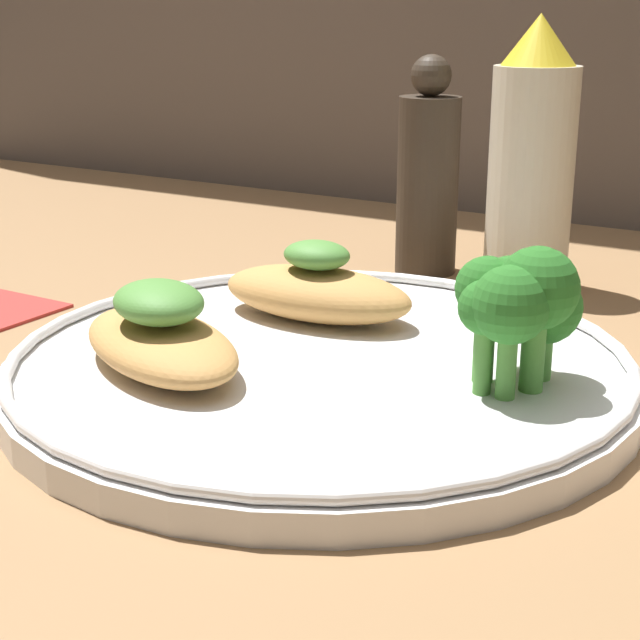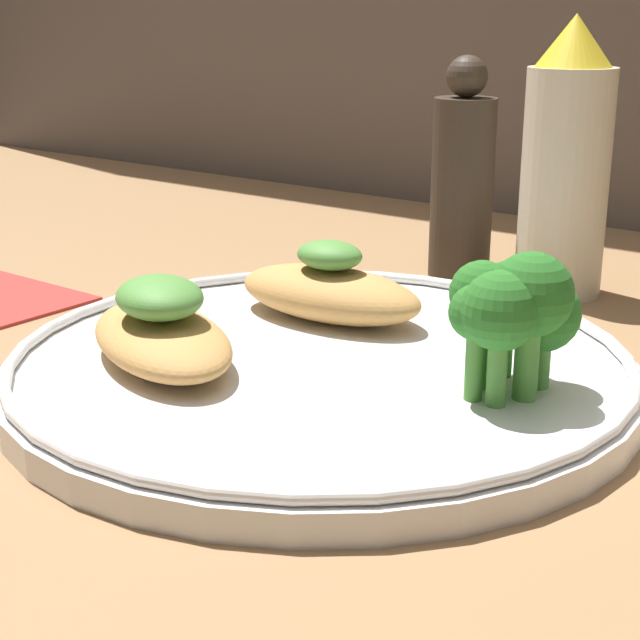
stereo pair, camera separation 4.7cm
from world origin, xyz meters
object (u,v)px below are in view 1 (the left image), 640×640
at_px(broccoli_bunch, 519,301).
at_px(plate, 320,367).
at_px(pepper_grinder, 428,177).

bearing_deg(broccoli_bunch, plate, -169.99).
bearing_deg(plate, pepper_grinder, 102.78).
bearing_deg(pepper_grinder, broccoli_bunch, -55.30).
relative_size(plate, pepper_grinder, 2.07).
bearing_deg(pepper_grinder, plate, -77.22).
height_order(plate, broccoli_bunch, broccoli_bunch).
relative_size(plate, broccoli_bunch, 4.65).
xyz_separation_m(plate, broccoli_bunch, (0.09, 0.02, 0.04)).
height_order(plate, pepper_grinder, pepper_grinder).
xyz_separation_m(broccoli_bunch, pepper_grinder, (-0.14, 0.21, 0.01)).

